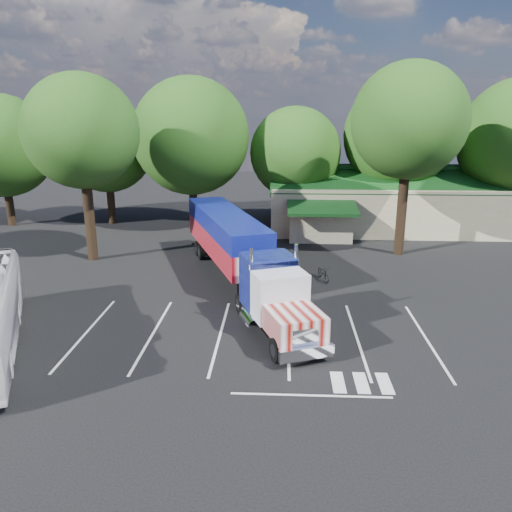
{
  "coord_description": "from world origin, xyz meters",
  "views": [
    {
      "loc": [
        2.76,
        -27.39,
        10.16
      ],
      "look_at": [
        1.37,
        0.53,
        2.0
      ],
      "focal_mm": 35.0,
      "sensor_mm": 36.0,
      "label": 1
    }
  ],
  "objects_px": {
    "woman": "(259,279)",
    "silver_sedan": "(390,229)",
    "semi_truck": "(237,247)",
    "bicycle": "(324,272)"
  },
  "relations": [
    {
      "from": "semi_truck",
      "to": "bicycle",
      "type": "xyz_separation_m",
      "value": [
        5.32,
        1.11,
        -1.85
      ]
    },
    {
      "from": "bicycle",
      "to": "silver_sedan",
      "type": "xyz_separation_m",
      "value": [
        6.5,
        11.72,
        0.14
      ]
    },
    {
      "from": "woman",
      "to": "bicycle",
      "type": "relative_size",
      "value": 0.87
    },
    {
      "from": "semi_truck",
      "to": "woman",
      "type": "relative_size",
      "value": 12.11
    },
    {
      "from": "semi_truck",
      "to": "woman",
      "type": "height_order",
      "value": "semi_truck"
    },
    {
      "from": "woman",
      "to": "silver_sedan",
      "type": "distance_m",
      "value": 17.44
    },
    {
      "from": "woman",
      "to": "bicycle",
      "type": "bearing_deg",
      "value": -64.89
    },
    {
      "from": "bicycle",
      "to": "silver_sedan",
      "type": "distance_m",
      "value": 13.4
    },
    {
      "from": "semi_truck",
      "to": "silver_sedan",
      "type": "xyz_separation_m",
      "value": [
        11.82,
        12.83,
        -1.72
      ]
    },
    {
      "from": "woman",
      "to": "silver_sedan",
      "type": "relative_size",
      "value": 0.43
    }
  ]
}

